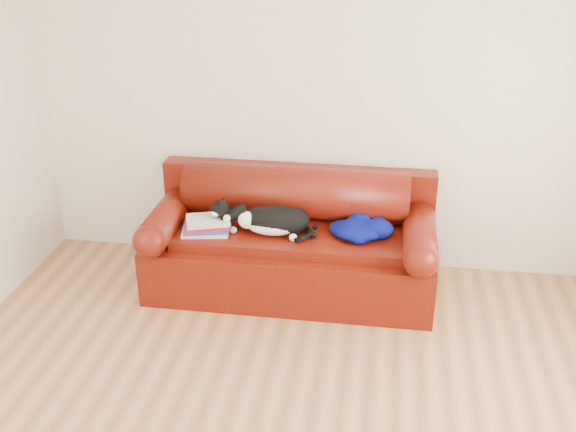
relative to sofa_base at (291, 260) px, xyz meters
name	(u,v)px	position (x,y,z in m)	size (l,w,h in m)	color
ground	(282,424)	(0.17, -1.49, -0.24)	(4.50, 4.50, 0.00)	brown
room_shell	(308,144)	(0.30, -1.48, 1.43)	(4.52, 4.02, 2.61)	beige
sofa_base	(291,260)	(0.00, 0.00, 0.00)	(2.10, 0.90, 0.50)	#390208
sofa_back	(296,210)	(0.00, 0.24, 0.30)	(2.10, 1.01, 0.88)	#390208
book_stack	(207,225)	(-0.60, -0.14, 0.31)	(0.37, 0.32, 0.10)	beige
cat	(274,221)	(-0.11, -0.10, 0.36)	(0.72, 0.31, 0.26)	black
blanket	(361,228)	(0.51, -0.05, 0.32)	(0.53, 0.44, 0.14)	#020A4E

